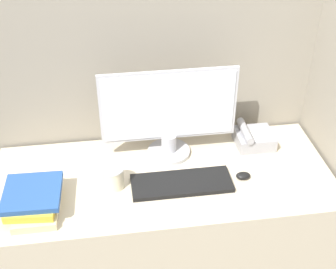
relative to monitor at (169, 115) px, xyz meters
The scene contains 10 objects.
cubicle_panel_rear 0.25m from the monitor, 103.48° to the left, with size 1.89×0.04×1.66m.
cubicle_panel_right 0.77m from the monitor, 10.36° to the right, with size 0.04×0.69×1.66m.
desk 0.63m from the monitor, 105.50° to the right, with size 1.49×0.63×0.78m.
monitor is the anchor object (origin of this frame).
keyboard 0.31m from the monitor, 84.80° to the right, with size 0.43×0.16×0.02m.
mouse 0.42m from the monitor, 37.60° to the right, with size 0.06×0.05×0.03m.
coffee_cup 0.37m from the monitor, 143.10° to the right, with size 0.10×0.10×0.10m.
book_stack 0.68m from the monitor, 154.05° to the right, with size 0.23×0.30×0.09m.
desk_telephone 0.45m from the monitor, ahead, with size 0.18×0.18×0.10m.
paper_pile 0.67m from the monitor, 30.49° to the right, with size 0.22×0.24×0.02m.
Camera 1 is at (-0.21, -1.26, 2.11)m, focal length 50.00 mm.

